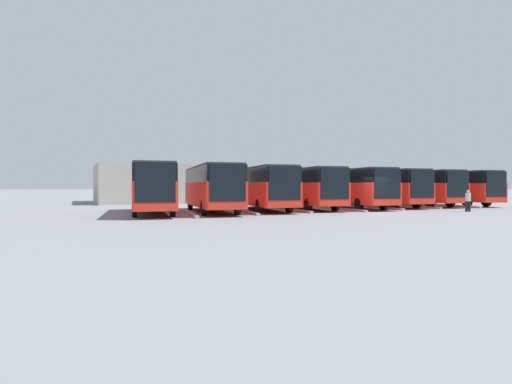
# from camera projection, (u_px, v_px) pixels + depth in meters

# --- Properties ---
(ground_plane) EXTENTS (600.00, 600.00, 0.00)m
(ground_plane) POSITION_uv_depth(u_px,v_px,m) (372.00, 212.00, 28.33)
(ground_plane) COLOR gray
(bus_0) EXTENTS (4.02, 11.07, 3.26)m
(bus_0) POSITION_uv_depth(u_px,v_px,m) (449.00, 187.00, 39.33)
(bus_0) COLOR red
(bus_0) RESTS_ON ground_plane
(curb_divider_0) EXTENTS (1.30, 7.28, 0.15)m
(curb_divider_0) POSITION_uv_depth(u_px,v_px,m) (449.00, 205.00, 37.04)
(curb_divider_0) COLOR #9E9E99
(curb_divider_0) RESTS_ON ground_plane
(bus_1) EXTENTS (4.02, 11.07, 3.26)m
(bus_1) POSITION_uv_depth(u_px,v_px,m) (415.00, 187.00, 38.04)
(bus_1) COLOR red
(bus_1) RESTS_ON ground_plane
(curb_divider_1) EXTENTS (1.30, 7.28, 0.15)m
(curb_divider_1) POSITION_uv_depth(u_px,v_px,m) (411.00, 206.00, 35.74)
(curb_divider_1) COLOR #9E9E99
(curb_divider_1) RESTS_ON ground_plane
(bus_2) EXTENTS (4.02, 11.07, 3.26)m
(bus_2) POSITION_uv_depth(u_px,v_px,m) (382.00, 187.00, 36.21)
(bus_2) COLOR red
(bus_2) RESTS_ON ground_plane
(curb_divider_2) EXTENTS (1.30, 7.28, 0.15)m
(curb_divider_2) POSITION_uv_depth(u_px,v_px,m) (376.00, 207.00, 33.92)
(curb_divider_2) COLOR #9E9E99
(curb_divider_2) RESTS_ON ground_plane
(bus_3) EXTENTS (4.02, 11.07, 3.26)m
(bus_3) POSITION_uv_depth(u_px,v_px,m) (349.00, 187.00, 33.90)
(bus_3) COLOR red
(bus_3) RESTS_ON ground_plane
(curb_divider_3) EXTENTS (1.30, 7.28, 0.15)m
(curb_divider_3) POSITION_uv_depth(u_px,v_px,m) (341.00, 209.00, 31.60)
(curb_divider_3) COLOR #9E9E99
(curb_divider_3) RESTS_ON ground_plane
(bus_4) EXTENTS (4.02, 11.07, 3.26)m
(bus_4) POSITION_uv_depth(u_px,v_px,m) (304.00, 187.00, 32.75)
(bus_4) COLOR red
(bus_4) RESTS_ON ground_plane
(curb_divider_4) EXTENTS (1.30, 7.28, 0.15)m
(curb_divider_4) POSITION_uv_depth(u_px,v_px,m) (292.00, 210.00, 30.45)
(curb_divider_4) COLOR #9E9E99
(curb_divider_4) RESTS_ON ground_plane
(bus_5) EXTENTS (4.02, 11.07, 3.26)m
(bus_5) POSITION_uv_depth(u_px,v_px,m) (260.00, 187.00, 30.72)
(bus_5) COLOR red
(bus_5) RESTS_ON ground_plane
(curb_divider_5) EXTENTS (1.30, 7.28, 0.15)m
(curb_divider_5) POSITION_uv_depth(u_px,v_px,m) (244.00, 211.00, 28.43)
(curb_divider_5) COLOR #9E9E99
(curb_divider_5) RESTS_ON ground_plane
(bus_6) EXTENTS (4.02, 11.07, 3.26)m
(bus_6) POSITION_uv_depth(u_px,v_px,m) (211.00, 187.00, 28.45)
(bus_6) COLOR red
(bus_6) RESTS_ON ground_plane
(curb_divider_6) EXTENTS (1.30, 7.28, 0.15)m
(curb_divider_6) POSITION_uv_depth(u_px,v_px,m) (189.00, 213.00, 26.16)
(curb_divider_6) COLOR #9E9E99
(curb_divider_6) RESTS_ON ground_plane
(bus_7) EXTENTS (4.02, 11.07, 3.26)m
(bus_7) POSITION_uv_depth(u_px,v_px,m) (152.00, 187.00, 26.92)
(bus_7) COLOR red
(bus_7) RESTS_ON ground_plane
(pedestrian) EXTENTS (0.49, 0.49, 1.57)m
(pedestrian) POSITION_uv_depth(u_px,v_px,m) (468.00, 200.00, 29.07)
(pedestrian) COLOR black
(pedestrian) RESTS_ON ground_plane
(station_building) EXTENTS (34.05, 13.17, 4.23)m
(station_building) POSITION_uv_depth(u_px,v_px,m) (240.00, 184.00, 50.55)
(station_building) COLOR #A8A399
(station_building) RESTS_ON ground_plane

